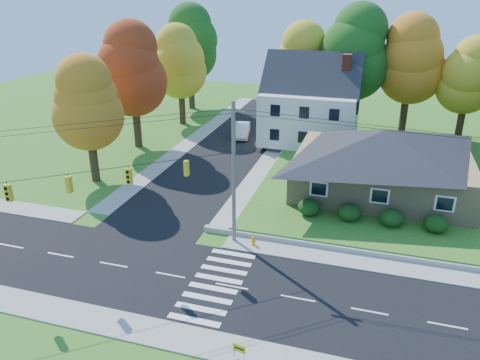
{
  "coord_description": "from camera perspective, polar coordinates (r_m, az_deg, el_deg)",
  "views": [
    {
      "loc": [
        7.27,
        -22.14,
        16.67
      ],
      "look_at": [
        -1.92,
        8.0,
        3.47
      ],
      "focal_mm": 35.0,
      "sensor_mm": 36.0,
      "label": 1
    }
  ],
  "objects": [
    {
      "name": "white_car",
      "position": [
        55.41,
        0.22,
        6.11
      ],
      "size": [
        2.65,
        5.13,
        1.61
      ],
      "primitive_type": "imported",
      "rotation": [
        0.0,
        0.0,
        0.2
      ],
      "color": "beige",
      "rests_on": "road_cross"
    },
    {
      "name": "hedge_row",
      "position": [
        35.51,
        15.61,
        -4.12
      ],
      "size": [
        10.7,
        1.7,
        1.27
      ],
      "color": "#163A10",
      "rests_on": "lawn"
    },
    {
      "name": "tree_lot_1",
      "position": [
        55.68,
        13.92,
        14.81
      ],
      "size": [
        7.84,
        7.84,
        14.6
      ],
      "color": "#3F2A19",
      "rests_on": "lawn"
    },
    {
      "name": "colonial_house",
      "position": [
        52.08,
        8.62,
        9.05
      ],
      "size": [
        10.4,
        8.4,
        9.6
      ],
      "color": "silver",
      "rests_on": "lawn"
    },
    {
      "name": "road_cross",
      "position": [
        53.18,
        -0.61,
        4.47
      ],
      "size": [
        8.0,
        44.0,
        0.02
      ],
      "primitive_type": "cube",
      "color": "black",
      "rests_on": "ground"
    },
    {
      "name": "traffic_infrastructure",
      "position": [
        27.2,
        -0.52,
        -2.34
      ],
      "size": [
        38.1,
        10.66,
        10.0
      ],
      "color": "#666059",
      "rests_on": "ground"
    },
    {
      "name": "fire_hydrant",
      "position": [
        32.47,
        1.62,
        -7.48
      ],
      "size": [
        0.4,
        0.31,
        0.7
      ],
      "color": "#D99A00",
      "rests_on": "ground"
    },
    {
      "name": "sidewalk_north",
      "position": [
        32.65,
        1.7,
        -7.91
      ],
      "size": [
        90.0,
        2.0,
        0.08
      ],
      "primitive_type": "cube",
      "color": "#9C9A90",
      "rests_on": "ground"
    },
    {
      "name": "tree_west_3",
      "position": [
        67.88,
        -6.17,
        16.21
      ],
      "size": [
        7.84,
        7.84,
        14.6
      ],
      "color": "#3F2A19",
      "rests_on": "ground"
    },
    {
      "name": "tree_west_0",
      "position": [
        42.95,
        -18.2,
        8.8
      ],
      "size": [
        6.16,
        6.16,
        11.47
      ],
      "color": "#3F2A19",
      "rests_on": "ground"
    },
    {
      "name": "tree_lot_3",
      "position": [
        56.55,
        26.14,
        11.3
      ],
      "size": [
        6.16,
        6.16,
        11.47
      ],
      "color": "#3F2A19",
      "rests_on": "lawn"
    },
    {
      "name": "tree_west_1",
      "position": [
        51.52,
        -13.01,
        13.0
      ],
      "size": [
        7.28,
        7.28,
        13.56
      ],
      "color": "#3F2A19",
      "rests_on": "ground"
    },
    {
      "name": "lawn",
      "position": [
        46.51,
        22.85,
        0.19
      ],
      "size": [
        30.0,
        30.0,
        0.5
      ],
      "primitive_type": "cube",
      "color": "#3D7923",
      "rests_on": "ground"
    },
    {
      "name": "tree_lot_0",
      "position": [
        57.51,
        7.74,
        14.17
      ],
      "size": [
        6.72,
        6.72,
        12.51
      ],
      "color": "#3F2A19",
      "rests_on": "lawn"
    },
    {
      "name": "ranch_house",
      "position": [
        40.43,
        17.01,
        2.34
      ],
      "size": [
        14.6,
        10.6,
        5.4
      ],
      "color": "tan",
      "rests_on": "lawn"
    },
    {
      "name": "tree_lot_2",
      "position": [
        56.73,
        20.14,
        13.59
      ],
      "size": [
        7.28,
        7.28,
        13.56
      ],
      "color": "#3F2A19",
      "rests_on": "lawn"
    },
    {
      "name": "ground",
      "position": [
        28.65,
        -1.02,
        -12.86
      ],
      "size": [
        120.0,
        120.0,
        0.0
      ],
      "primitive_type": "plane",
      "color": "#3D7923"
    },
    {
      "name": "sidewalk_south",
      "position": [
        24.96,
        -4.76,
        -19.14
      ],
      "size": [
        90.0,
        2.0,
        0.08
      ],
      "primitive_type": "cube",
      "color": "#9C9A90",
      "rests_on": "ground"
    },
    {
      "name": "road_main",
      "position": [
        28.64,
        -1.02,
        -12.84
      ],
      "size": [
        90.0,
        8.0,
        0.02
      ],
      "primitive_type": "cube",
      "color": "black",
      "rests_on": "ground"
    },
    {
      "name": "tree_west_2",
      "position": [
        59.99,
        -7.33,
        14.06
      ],
      "size": [
        6.72,
        6.72,
        12.51
      ],
      "color": "#3F2A19",
      "rests_on": "ground"
    },
    {
      "name": "yard_sign",
      "position": [
        23.74,
        -0.1,
        -19.87
      ],
      "size": [
        0.67,
        0.15,
        0.84
      ],
      "color": "black",
      "rests_on": "ground"
    }
  ]
}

